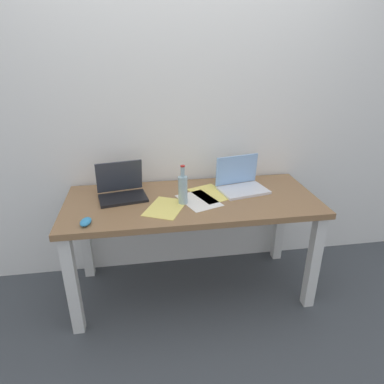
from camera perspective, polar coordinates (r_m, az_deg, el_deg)
name	(u,v)px	position (r m, az deg, el deg)	size (l,w,h in m)	color
ground_plane	(192,288)	(2.66, 0.00, -15.92)	(8.00, 8.00, 0.00)	#42474C
back_wall	(183,105)	(2.50, -1.52, 14.48)	(5.20, 0.08, 2.60)	white
desk	(192,213)	(2.31, 0.00, -3.51)	(1.69, 0.71, 0.75)	olive
laptop_left	(122,190)	(2.31, -11.85, 0.39)	(0.35, 0.28, 0.24)	black
laptop_right	(241,183)	(2.42, 8.31, 1.52)	(0.37, 0.30, 0.23)	silver
beer_bottle	(183,189)	(2.16, -1.56, 0.54)	(0.06, 0.06, 0.26)	#99B7C1
computer_mouse	(86,222)	(2.03, -17.59, -4.83)	(0.06, 0.10, 0.03)	#338CC6
paper_sheet_center	(199,200)	(2.24, 1.15, -1.45)	(0.21, 0.30, 0.00)	white
paper_sheet_near_back	(210,194)	(2.34, 3.13, -0.27)	(0.21, 0.30, 0.00)	#F4E06B
paper_yellow_folder	(165,208)	(2.14, -4.53, -2.67)	(0.21, 0.30, 0.00)	#F4E06B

